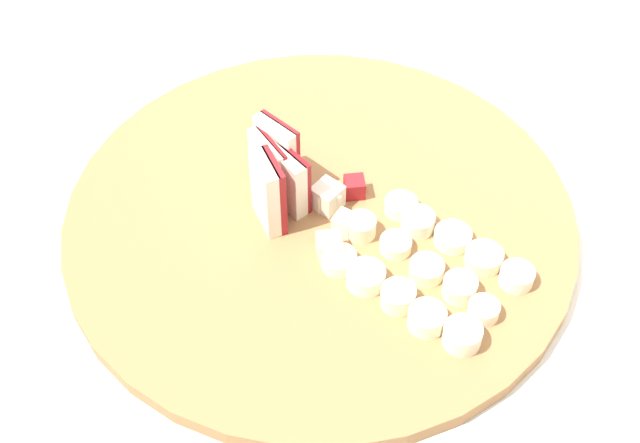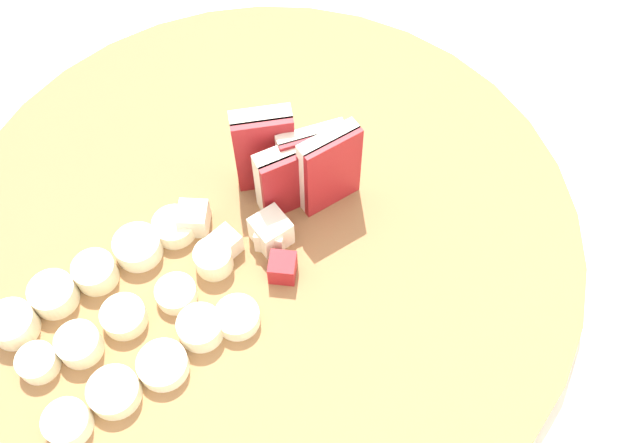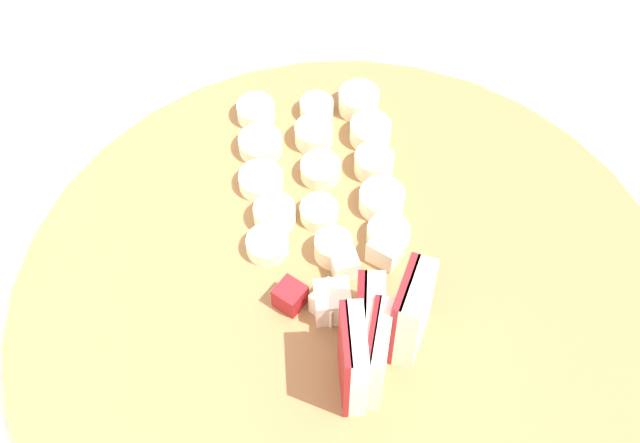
% 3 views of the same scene
% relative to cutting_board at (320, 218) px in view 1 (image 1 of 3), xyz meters
% --- Properties ---
extents(tile_backsplash, '(2.40, 0.04, 1.22)m').
position_rel_cutting_board_xyz_m(tile_backsplash, '(0.03, 0.37, -0.26)').
color(tile_backsplash, silver).
rests_on(tile_backsplash, ground).
extents(cutting_board, '(0.40, 0.40, 0.01)m').
position_rel_cutting_board_xyz_m(cutting_board, '(0.00, 0.00, 0.00)').
color(cutting_board, olive).
rests_on(cutting_board, tiled_countertop).
extents(apple_wedge_fan, '(0.06, 0.06, 0.06)m').
position_rel_cutting_board_xyz_m(apple_wedge_fan, '(-0.04, -0.01, 0.04)').
color(apple_wedge_fan, maroon).
rests_on(apple_wedge_fan, cutting_board).
extents(apple_dice_pile, '(0.06, 0.09, 0.02)m').
position_rel_cutting_board_xyz_m(apple_dice_pile, '(0.01, 0.00, 0.02)').
color(apple_dice_pile, '#EFE5CC').
rests_on(apple_dice_pile, cutting_board).
extents(banana_slice_rows, '(0.14, 0.10, 0.02)m').
position_rel_cutting_board_xyz_m(banana_slice_rows, '(0.10, 0.00, 0.01)').
color(banana_slice_rows, '#F4EAC6').
rests_on(banana_slice_rows, cutting_board).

